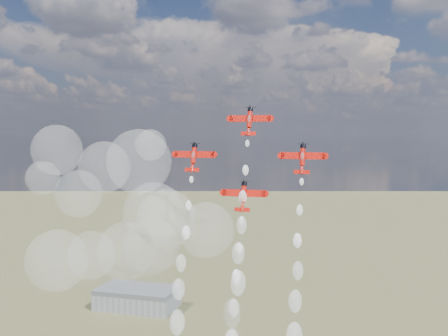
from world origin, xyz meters
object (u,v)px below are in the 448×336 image
hangar (137,298)px  plane_left (194,157)px  plane_right (302,158)px  plane_slot (243,196)px  plane_lead (249,121)px

hangar → plane_left: (97.22, -170.35, 99.10)m
plane_right → hangar: bearing=126.5°
plane_left → plane_right: same height
plane_left → plane_slot: size_ratio=1.00×
plane_right → plane_slot: (-14.32, -3.28, -9.47)m
plane_slot → plane_lead: bearing=90.0°
hangar → plane_lead: plane_lead is taller
plane_slot → plane_left: bearing=167.1°
plane_right → plane_slot: bearing=-167.1°
hangar → plane_left: size_ratio=4.56×
plane_right → plane_slot: size_ratio=1.00×
hangar → plane_right: size_ratio=4.56×
plane_lead → plane_left: plane_lead is taller
plane_right → plane_lead: bearing=167.1°
plane_lead → plane_left: (-14.32, -3.28, -9.47)m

